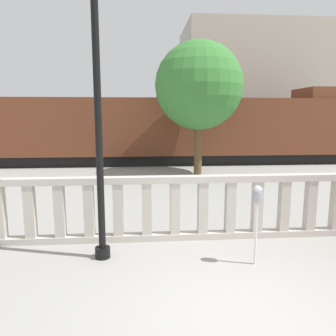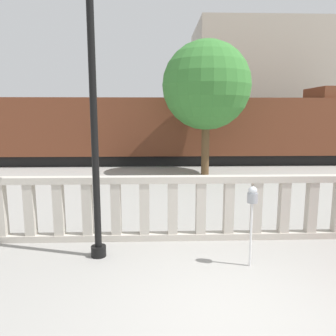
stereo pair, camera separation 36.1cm
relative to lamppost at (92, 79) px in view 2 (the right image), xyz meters
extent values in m
plane|color=gray|center=(2.03, -1.93, -3.25)|extent=(160.00, 160.00, 0.00)
cube|color=#BCB5A8|center=(2.03, 0.80, -3.18)|extent=(12.54, 0.24, 0.14)
cube|color=#BCB5A8|center=(2.03, 0.80, -1.94)|extent=(12.54, 0.24, 0.14)
cube|color=#BCB5A8|center=(-2.14, 0.80, -2.56)|extent=(0.20, 0.20, 1.10)
cube|color=#BCB5A8|center=(-1.54, 0.80, -2.56)|extent=(0.20, 0.20, 1.10)
cube|color=#BCB5A8|center=(-0.95, 0.80, -2.56)|extent=(0.20, 0.20, 1.10)
cube|color=#BCB5A8|center=(-0.35, 0.80, -2.56)|extent=(0.20, 0.20, 1.10)
cube|color=#BCB5A8|center=(0.24, 0.80, -2.56)|extent=(0.20, 0.20, 1.10)
cube|color=#BCB5A8|center=(0.84, 0.80, -2.56)|extent=(0.20, 0.20, 1.10)
cube|color=#BCB5A8|center=(1.44, 0.80, -2.56)|extent=(0.20, 0.20, 1.10)
cube|color=#BCB5A8|center=(2.03, 0.80, -2.56)|extent=(0.20, 0.20, 1.10)
cube|color=#BCB5A8|center=(2.63, 0.80, -2.56)|extent=(0.20, 0.20, 1.10)
cube|color=#BCB5A8|center=(3.22, 0.80, -2.56)|extent=(0.20, 0.20, 1.10)
cube|color=#BCB5A8|center=(3.82, 0.80, -2.56)|extent=(0.20, 0.20, 1.10)
cube|color=#BCB5A8|center=(4.41, 0.80, -2.56)|extent=(0.20, 0.20, 1.10)
cylinder|color=black|center=(0.00, 0.00, -3.15)|extent=(0.28, 0.28, 0.20)
cylinder|color=black|center=(0.00, 0.00, -0.77)|extent=(0.13, 0.13, 4.56)
cylinder|color=silver|center=(2.74, -0.49, -2.67)|extent=(0.04, 0.04, 1.15)
cylinder|color=gray|center=(2.74, -0.49, -2.01)|extent=(0.18, 0.18, 0.17)
sphere|color=#B2B7BC|center=(2.74, -0.49, -1.88)|extent=(0.15, 0.15, 0.15)
cube|color=black|center=(1.91, 12.02, -2.97)|extent=(20.97, 2.25, 0.55)
cube|color=brown|center=(1.91, 12.02, -1.23)|extent=(21.39, 2.81, 2.94)
cube|color=black|center=(-4.32, 22.05, -2.97)|extent=(29.21, 2.50, 0.55)
cube|color=navy|center=(-4.32, 22.05, -1.05)|extent=(29.80, 3.12, 3.30)
cube|color=navy|center=(9.08, 22.05, 0.90)|extent=(3.00, 2.81, 0.60)
cube|color=#ADA393|center=(9.39, 19.70, 1.32)|extent=(10.64, 6.68, 9.13)
cylinder|color=brown|center=(3.25, 8.49, -2.02)|extent=(0.35, 0.35, 2.46)
sphere|color=#387A33|center=(3.25, 8.49, 0.64)|extent=(3.80, 3.80, 3.80)
camera|label=1|loc=(0.75, -5.86, -0.61)|focal=35.00mm
camera|label=2|loc=(1.11, -5.88, -0.61)|focal=35.00mm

